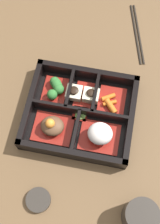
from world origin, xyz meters
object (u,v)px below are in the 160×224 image
Objects in this scene: tea_cup at (140,216)px; chopsticks at (137,33)px; bowl_rice at (100,134)px; sauce_dish at (38,200)px.

chopsticks is (0.06, -0.51, -0.04)m from tea_cup.
sauce_dish is at bearing 57.03° from bowl_rice.
chopsticks is at bearing -108.34° from sauce_dish.
tea_cup is 1.28× the size of sauce_dish.
tea_cup is at bearing 97.09° from chopsticks.
chopsticks is 0.54m from sauce_dish.
sauce_dish is (0.17, 0.52, 0.00)m from chopsticks.
chopsticks is at bearing -99.33° from bowl_rice.
tea_cup is (-0.12, 0.17, 0.00)m from bowl_rice.
chopsticks is 3.47× the size of sauce_dish.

